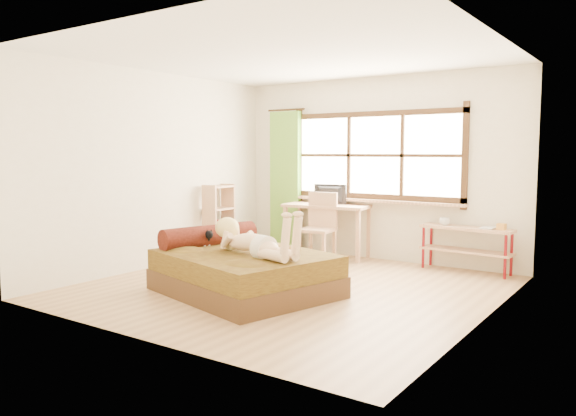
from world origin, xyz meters
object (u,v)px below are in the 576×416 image
Objects in this scene: bed at (242,271)px; kitten at (204,236)px; pipe_shelf at (467,239)px; bookshelf at (219,220)px; desk at (327,211)px; chair at (320,223)px; woman at (252,230)px.

kitten is (-0.68, 0.09, 0.33)m from bed.
pipe_shelf is at bearing 60.18° from kitten.
bed is at bearing -44.06° from bookshelf.
bed is 1.77× the size of pipe_shelf.
pipe_shelf is (2.10, 0.12, -0.25)m from desk.
chair is (0.09, -0.36, -0.14)m from desk.
bookshelf reaches higher than pipe_shelf.
bed is 2.51m from desk.
desk is 1.67m from bookshelf.
kitten is at bearing -172.69° from bed.
bed is 0.75m from kitten.
bookshelf is at bearing 140.66° from kitten.
bookshelf is (-1.96, 1.65, -0.19)m from woman.
pipe_shelf is (1.57, 2.63, -0.30)m from woman.
pipe_shelf is at bearing 70.21° from bed.
bed is at bearing -120.03° from pipe_shelf.
desk reaches higher than bed.
kitten is 2.39m from desk.
bed is 1.62× the size of desk.
kitten is 0.21× the size of desk.
chair is (0.43, 2.00, -0.02)m from kitten.
chair is at bearing -162.14° from pipe_shelf.
woman is 1.06× the size of pipe_shelf.
pipe_shelf is 1.12× the size of bookshelf.
chair is at bearing 92.62° from kitten.
bed reaches higher than pipe_shelf.
chair is 0.92× the size of bookshelf.
kitten is 2.05m from chair.
kitten is at bearing -130.06° from pipe_shelf.
desk is (0.34, 2.36, 0.12)m from kitten.
woman is 3.08m from pipe_shelf.
kitten is 0.26× the size of bookshelf.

